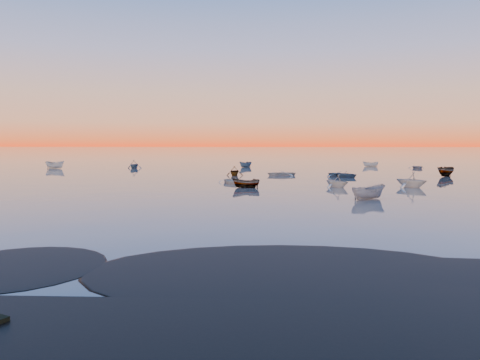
# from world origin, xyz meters

# --- Properties ---
(ground) EXTENTS (600.00, 600.00, 0.00)m
(ground) POSITION_xyz_m (0.00, 100.00, 0.00)
(ground) COLOR slate
(ground) RESTS_ON ground
(mud_lobes) EXTENTS (140.00, 6.00, 0.07)m
(mud_lobes) POSITION_xyz_m (0.00, -1.00, 0.01)
(mud_lobes) COLOR black
(mud_lobes) RESTS_ON ground
(moored_fleet) EXTENTS (124.00, 58.00, 1.20)m
(moored_fleet) POSITION_xyz_m (0.00, 53.00, 0.00)
(moored_fleet) COLOR beige
(moored_fleet) RESTS_ON ground
(boat_near_left) EXTENTS (4.11, 2.70, 0.95)m
(boat_near_left) POSITION_xyz_m (-3.46, 39.54, 0.00)
(boat_near_left) COLOR beige
(boat_near_left) RESTS_ON ground
(boat_near_center) EXTENTS (3.28, 4.03, 1.30)m
(boat_near_center) POSITION_xyz_m (9.72, 24.00, 0.00)
(boat_near_center) COLOR slate
(boat_near_center) RESTS_ON ground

